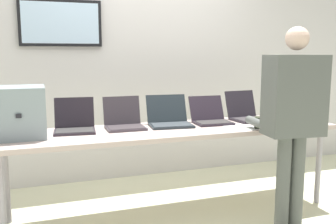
{
  "coord_description": "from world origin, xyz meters",
  "views": [
    {
      "loc": [
        -1.12,
        -3.08,
        1.42
      ],
      "look_at": [
        -0.02,
        0.05,
        0.91
      ],
      "focal_mm": 40.91,
      "sensor_mm": 36.0,
      "label": 1
    }
  ],
  "objects_px": {
    "workbench": "(172,134)",
    "laptop_station_3": "(211,117)",
    "laptop_station_5": "(284,112)",
    "laptop_station_2": "(169,119)",
    "equipment_box": "(20,112)",
    "coffee_mug": "(259,123)",
    "laptop_station_4": "(247,113)",
    "laptop_station_0": "(75,124)",
    "laptop_station_1": "(124,121)",
    "person": "(293,110)"
  },
  "relations": [
    {
      "from": "laptop_station_2",
      "to": "equipment_box",
      "type": "bearing_deg",
      "value": -176.58
    },
    {
      "from": "laptop_station_0",
      "to": "laptop_station_2",
      "type": "xyz_separation_m",
      "value": [
        0.84,
        -0.01,
        -0.0
      ]
    },
    {
      "from": "equipment_box",
      "to": "laptop_station_4",
      "type": "distance_m",
      "value": 2.08
    },
    {
      "from": "laptop_station_5",
      "to": "coffee_mug",
      "type": "relative_size",
      "value": 4.16
    },
    {
      "from": "equipment_box",
      "to": "laptop_station_5",
      "type": "distance_m",
      "value": 2.5
    },
    {
      "from": "workbench",
      "to": "laptop_station_0",
      "type": "relative_size",
      "value": 8.21
    },
    {
      "from": "equipment_box",
      "to": "laptop_station_0",
      "type": "bearing_deg",
      "value": 11.37
    },
    {
      "from": "laptop_station_0",
      "to": "coffee_mug",
      "type": "distance_m",
      "value": 1.59
    },
    {
      "from": "laptop_station_3",
      "to": "laptop_station_4",
      "type": "distance_m",
      "value": 0.41
    },
    {
      "from": "coffee_mug",
      "to": "workbench",
      "type": "bearing_deg",
      "value": 160.76
    },
    {
      "from": "laptop_station_2",
      "to": "person",
      "type": "bearing_deg",
      "value": -45.13
    },
    {
      "from": "laptop_station_0",
      "to": "laptop_station_5",
      "type": "distance_m",
      "value": 2.07
    },
    {
      "from": "laptop_station_0",
      "to": "laptop_station_1",
      "type": "distance_m",
      "value": 0.42
    },
    {
      "from": "workbench",
      "to": "laptop_station_3",
      "type": "bearing_deg",
      "value": 15.85
    },
    {
      "from": "equipment_box",
      "to": "person",
      "type": "distance_m",
      "value": 2.13
    },
    {
      "from": "laptop_station_0",
      "to": "laptop_station_5",
      "type": "height_order",
      "value": "laptop_station_0"
    },
    {
      "from": "coffee_mug",
      "to": "equipment_box",
      "type": "bearing_deg",
      "value": 170.89
    },
    {
      "from": "laptop_station_3",
      "to": "laptop_station_5",
      "type": "height_order",
      "value": "laptop_station_5"
    },
    {
      "from": "laptop_station_2",
      "to": "laptop_station_0",
      "type": "bearing_deg",
      "value": 179.36
    },
    {
      "from": "equipment_box",
      "to": "laptop_station_0",
      "type": "distance_m",
      "value": 0.45
    },
    {
      "from": "laptop_station_4",
      "to": "laptop_station_5",
      "type": "relative_size",
      "value": 0.92
    },
    {
      "from": "laptop_station_2",
      "to": "laptop_station_4",
      "type": "bearing_deg",
      "value": 1.4
    },
    {
      "from": "laptop_station_3",
      "to": "laptop_station_5",
      "type": "xyz_separation_m",
      "value": [
        0.83,
        0.02,
        0.0
      ]
    },
    {
      "from": "workbench",
      "to": "laptop_station_2",
      "type": "height_order",
      "value": "laptop_station_2"
    },
    {
      "from": "equipment_box",
      "to": "coffee_mug",
      "type": "bearing_deg",
      "value": -9.11
    },
    {
      "from": "equipment_box",
      "to": "laptop_station_4",
      "type": "xyz_separation_m",
      "value": [
        2.07,
        0.1,
        -0.13
      ]
    },
    {
      "from": "equipment_box",
      "to": "laptop_station_0",
      "type": "relative_size",
      "value": 1.14
    },
    {
      "from": "laptop_station_3",
      "to": "person",
      "type": "height_order",
      "value": "person"
    },
    {
      "from": "person",
      "to": "laptop_station_5",
      "type": "bearing_deg",
      "value": 57.81
    },
    {
      "from": "workbench",
      "to": "equipment_box",
      "type": "relative_size",
      "value": 7.23
    },
    {
      "from": "laptop_station_1",
      "to": "laptop_station_2",
      "type": "relative_size",
      "value": 0.81
    },
    {
      "from": "laptop_station_4",
      "to": "laptop_station_5",
      "type": "height_order",
      "value": "laptop_station_4"
    },
    {
      "from": "workbench",
      "to": "laptop_station_2",
      "type": "bearing_deg",
      "value": 81.97
    },
    {
      "from": "laptop_station_4",
      "to": "workbench",
      "type": "bearing_deg",
      "value": -169.21
    },
    {
      "from": "equipment_box",
      "to": "laptop_station_3",
      "type": "bearing_deg",
      "value": 1.95
    },
    {
      "from": "equipment_box",
      "to": "laptop_station_3",
      "type": "height_order",
      "value": "equipment_box"
    },
    {
      "from": "coffee_mug",
      "to": "laptop_station_1",
      "type": "bearing_deg",
      "value": 160.43
    },
    {
      "from": "equipment_box",
      "to": "laptop_station_2",
      "type": "xyz_separation_m",
      "value": [
        1.26,
        0.08,
        -0.14
      ]
    },
    {
      "from": "workbench",
      "to": "laptop_station_4",
      "type": "xyz_separation_m",
      "value": [
        0.83,
        0.16,
        0.11
      ]
    },
    {
      "from": "laptop_station_3",
      "to": "laptop_station_4",
      "type": "xyz_separation_m",
      "value": [
        0.41,
        0.04,
        0.01
      ]
    },
    {
      "from": "workbench",
      "to": "laptop_station_4",
      "type": "relative_size",
      "value": 7.84
    },
    {
      "from": "laptop_station_0",
      "to": "equipment_box",
      "type": "bearing_deg",
      "value": -168.63
    },
    {
      "from": "equipment_box",
      "to": "laptop_station_4",
      "type": "bearing_deg",
      "value": 2.63
    },
    {
      "from": "workbench",
      "to": "laptop_station_2",
      "type": "relative_size",
      "value": 7.25
    },
    {
      "from": "workbench",
      "to": "equipment_box",
      "type": "height_order",
      "value": "equipment_box"
    },
    {
      "from": "laptop_station_5",
      "to": "laptop_station_2",
      "type": "bearing_deg",
      "value": -179.93
    },
    {
      "from": "laptop_station_0",
      "to": "laptop_station_2",
      "type": "height_order",
      "value": "laptop_station_0"
    },
    {
      "from": "laptop_station_1",
      "to": "laptop_station_2",
      "type": "xyz_separation_m",
      "value": [
        0.42,
        -0.01,
        -0.0
      ]
    },
    {
      "from": "laptop_station_1",
      "to": "laptop_station_5",
      "type": "relative_size",
      "value": 0.81
    },
    {
      "from": "laptop_station_1",
      "to": "laptop_station_0",
      "type": "bearing_deg",
      "value": 179.64
    }
  ]
}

